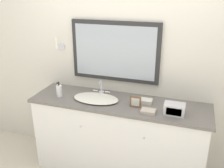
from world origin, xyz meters
TOP-DOWN VIEW (x-y plane):
  - wall_back at (-0.00, 0.61)m, footprint 8.00×0.18m
  - vanity_counter at (0.00, 0.31)m, footprint 1.96×0.56m
  - sink_basin at (-0.26, 0.28)m, footprint 0.52×0.36m
  - soap_bottle at (-0.69, 0.23)m, footprint 0.06×0.06m
  - appliance_box at (0.60, 0.21)m, footprint 0.20×0.13m
  - picture_frame at (0.20, 0.24)m, footprint 0.12×0.01m
  - hand_towel_near_sink at (0.35, 0.16)m, footprint 0.15×0.10m
  - hand_towel_far_corner at (0.28, 0.38)m, footprint 0.15×0.11m

SIDE VIEW (x-z plane):
  - vanity_counter at x=0.00m, z-range 0.00..0.91m
  - hand_towel_near_sink at x=0.35m, z-range 0.91..0.95m
  - hand_towel_far_corner at x=0.28m, z-range 0.91..0.95m
  - sink_basin at x=-0.26m, z-range 0.85..1.02m
  - appliance_box at x=0.60m, z-range 0.91..1.02m
  - picture_frame at x=0.20m, z-range 0.91..1.03m
  - soap_bottle at x=-0.69m, z-range 0.89..1.07m
  - wall_back at x=0.00m, z-range 0.00..2.55m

